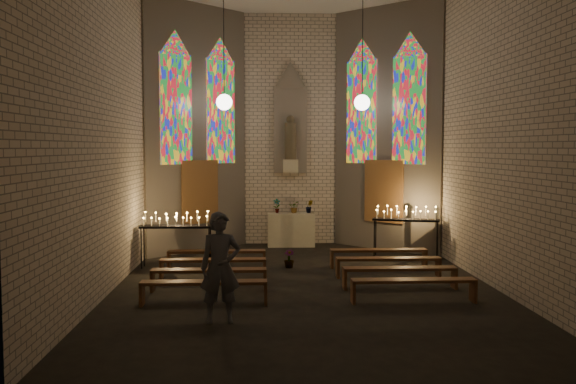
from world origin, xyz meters
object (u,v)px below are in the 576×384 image
object	(u,v)px
altar	(291,230)
votive_stand_left	(176,223)
aisle_flower_pot	(289,259)
votive_stand_right	(406,216)
visitor	(220,267)

from	to	relation	value
altar	votive_stand_left	bearing A→B (deg)	-132.41
aisle_flower_pot	votive_stand_right	xyz separation A→B (m)	(3.22, 1.37, 0.89)
aisle_flower_pot	visitor	world-z (taller)	visitor
altar	aisle_flower_pot	xyz separation A→B (m)	(-0.22, -3.45, -0.28)
aisle_flower_pot	visitor	size ratio (longest dim) A/B	0.23
altar	visitor	size ratio (longest dim) A/B	0.74
visitor	altar	bearing A→B (deg)	72.91
altar	votive_stand_left	distance (m)	4.49
visitor	votive_stand_right	bearing A→B (deg)	47.42
altar	visitor	xyz separation A→B (m)	(-1.61, -8.32, 0.44)
votive_stand_left	visitor	bearing A→B (deg)	-72.92
votive_stand_right	visitor	xyz separation A→B (m)	(-4.61, -6.24, -0.17)
votive_stand_left	votive_stand_right	distance (m)	6.12
votive_stand_right	visitor	size ratio (longest dim) A/B	0.96
aisle_flower_pot	visitor	xyz separation A→B (m)	(-1.39, -4.87, 0.72)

